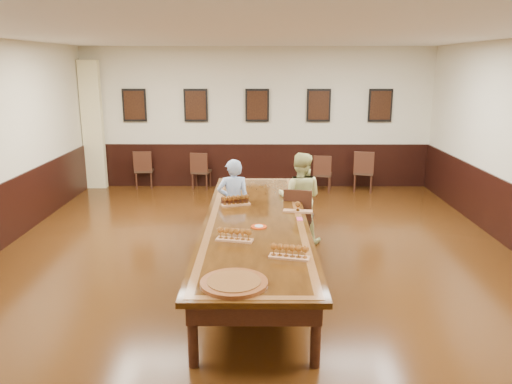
{
  "coord_description": "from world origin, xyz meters",
  "views": [
    {
      "loc": [
        0.04,
        -6.53,
        2.81
      ],
      "look_at": [
        0.0,
        0.5,
        1.0
      ],
      "focal_mm": 35.0,
      "sensor_mm": 36.0,
      "label": 1
    }
  ],
  "objects_px": {
    "spare_chair_c": "(323,173)",
    "conference_table": "(256,228)",
    "spare_chair_d": "(364,171)",
    "chair_man": "(234,220)",
    "chair_woman": "(299,215)",
    "spare_chair_a": "(144,169)",
    "person_man": "(233,203)",
    "carved_platter": "(234,283)",
    "spare_chair_b": "(201,170)",
    "person_woman": "(300,198)"
  },
  "relations": [
    {
      "from": "spare_chair_c",
      "to": "conference_table",
      "type": "relative_size",
      "value": 0.17
    },
    {
      "from": "spare_chair_c",
      "to": "spare_chair_d",
      "type": "xyz_separation_m",
      "value": [
        0.93,
        0.02,
        0.05
      ]
    },
    {
      "from": "chair_man",
      "to": "chair_woman",
      "type": "height_order",
      "value": "chair_woman"
    },
    {
      "from": "spare_chair_a",
      "to": "person_man",
      "type": "xyz_separation_m",
      "value": [
        2.27,
        -3.83,
        0.26
      ]
    },
    {
      "from": "spare_chair_d",
      "to": "carved_platter",
      "type": "relative_size",
      "value": 1.19
    },
    {
      "from": "conference_table",
      "to": "spare_chair_c",
      "type": "bearing_deg",
      "value": 71.7
    },
    {
      "from": "chair_man",
      "to": "chair_woman",
      "type": "relative_size",
      "value": 0.93
    },
    {
      "from": "chair_woman",
      "to": "spare_chair_b",
      "type": "bearing_deg",
      "value": -50.01
    },
    {
      "from": "spare_chair_b",
      "to": "spare_chair_c",
      "type": "height_order",
      "value": "spare_chair_b"
    },
    {
      "from": "spare_chair_d",
      "to": "person_man",
      "type": "distance_m",
      "value": 4.49
    },
    {
      "from": "spare_chair_a",
      "to": "spare_chair_b",
      "type": "height_order",
      "value": "spare_chair_a"
    },
    {
      "from": "spare_chair_b",
      "to": "person_man",
      "type": "xyz_separation_m",
      "value": [
        0.94,
        -3.75,
        0.27
      ]
    },
    {
      "from": "spare_chair_b",
      "to": "conference_table",
      "type": "bearing_deg",
      "value": 114.18
    },
    {
      "from": "spare_chair_c",
      "to": "conference_table",
      "type": "xyz_separation_m",
      "value": [
        -1.49,
        -4.49,
        0.19
      ]
    },
    {
      "from": "person_woman",
      "to": "conference_table",
      "type": "xyz_separation_m",
      "value": [
        -0.7,
        -1.17,
        -0.12
      ]
    },
    {
      "from": "chair_man",
      "to": "spare_chair_a",
      "type": "bearing_deg",
      "value": -67.01
    },
    {
      "from": "spare_chair_c",
      "to": "carved_platter",
      "type": "relative_size",
      "value": 1.08
    },
    {
      "from": "spare_chair_a",
      "to": "conference_table",
      "type": "height_order",
      "value": "spare_chair_a"
    },
    {
      "from": "spare_chair_a",
      "to": "spare_chair_c",
      "type": "xyz_separation_m",
      "value": [
        4.11,
        -0.33,
        -0.02
      ]
    },
    {
      "from": "spare_chair_b",
      "to": "spare_chair_d",
      "type": "relative_size",
      "value": 0.92
    },
    {
      "from": "spare_chair_c",
      "to": "chair_man",
      "type": "bearing_deg",
      "value": 75.26
    },
    {
      "from": "chair_man",
      "to": "spare_chair_a",
      "type": "distance_m",
      "value": 4.54
    },
    {
      "from": "person_man",
      "to": "conference_table",
      "type": "bearing_deg",
      "value": 102.61
    },
    {
      "from": "chair_woman",
      "to": "spare_chair_d",
      "type": "bearing_deg",
      "value": -104.93
    },
    {
      "from": "chair_man",
      "to": "conference_table",
      "type": "relative_size",
      "value": 0.18
    },
    {
      "from": "chair_man",
      "to": "conference_table",
      "type": "bearing_deg",
      "value": 103.82
    },
    {
      "from": "chair_woman",
      "to": "conference_table",
      "type": "height_order",
      "value": "chair_woman"
    },
    {
      "from": "chair_woman",
      "to": "spare_chair_b",
      "type": "distance_m",
      "value": 4.17
    },
    {
      "from": "spare_chair_a",
      "to": "spare_chair_b",
      "type": "bearing_deg",
      "value": 172.34
    },
    {
      "from": "spare_chair_d",
      "to": "person_woman",
      "type": "bearing_deg",
      "value": 76.28
    },
    {
      "from": "spare_chair_b",
      "to": "chair_woman",
      "type": "bearing_deg",
      "value": 127.18
    },
    {
      "from": "person_woman",
      "to": "carved_platter",
      "type": "relative_size",
      "value": 1.86
    },
    {
      "from": "spare_chair_b",
      "to": "spare_chair_c",
      "type": "xyz_separation_m",
      "value": [
        2.78,
        -0.25,
        -0.01
      ]
    },
    {
      "from": "person_man",
      "to": "conference_table",
      "type": "xyz_separation_m",
      "value": [
        0.36,
        -0.99,
        -0.09
      ]
    },
    {
      "from": "spare_chair_d",
      "to": "person_man",
      "type": "height_order",
      "value": "person_man"
    },
    {
      "from": "conference_table",
      "to": "carved_platter",
      "type": "distance_m",
      "value": 2.14
    },
    {
      "from": "spare_chair_b",
      "to": "carved_platter",
      "type": "bearing_deg",
      "value": 108.01
    },
    {
      "from": "spare_chair_c",
      "to": "person_man",
      "type": "relative_size",
      "value": 0.61
    },
    {
      "from": "spare_chair_d",
      "to": "conference_table",
      "type": "height_order",
      "value": "spare_chair_d"
    },
    {
      "from": "spare_chair_d",
      "to": "conference_table",
      "type": "relative_size",
      "value": 0.19
    },
    {
      "from": "chair_woman",
      "to": "spare_chair_d",
      "type": "xyz_separation_m",
      "value": [
        1.73,
        3.45,
        -0.0
      ]
    },
    {
      "from": "spare_chair_b",
      "to": "conference_table",
      "type": "relative_size",
      "value": 0.17
    },
    {
      "from": "person_woman",
      "to": "conference_table",
      "type": "bearing_deg",
      "value": 70.75
    },
    {
      "from": "spare_chair_b",
      "to": "conference_table",
      "type": "distance_m",
      "value": 4.91
    },
    {
      "from": "spare_chair_b",
      "to": "person_woman",
      "type": "height_order",
      "value": "person_woman"
    },
    {
      "from": "spare_chair_b",
      "to": "carved_platter",
      "type": "distance_m",
      "value": 6.96
    },
    {
      "from": "chair_man",
      "to": "spare_chair_b",
      "type": "relative_size",
      "value": 1.01
    },
    {
      "from": "spare_chair_c",
      "to": "spare_chair_d",
      "type": "bearing_deg",
      "value": -166.25
    },
    {
      "from": "spare_chair_c",
      "to": "spare_chair_d",
      "type": "distance_m",
      "value": 0.93
    },
    {
      "from": "conference_table",
      "to": "chair_woman",
      "type": "bearing_deg",
      "value": 57.53
    }
  ]
}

